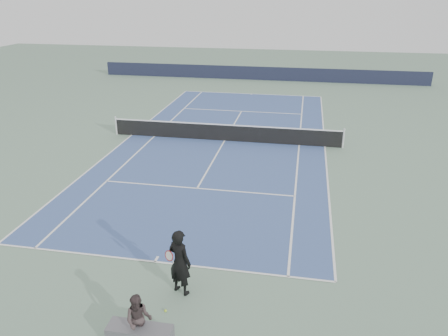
% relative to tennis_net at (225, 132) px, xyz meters
% --- Properties ---
extents(ground, '(80.00, 80.00, 0.00)m').
position_rel_tennis_net_xyz_m(ground, '(0.00, 0.00, -0.50)').
color(ground, slate).
extents(court_surface, '(10.97, 23.77, 0.01)m').
position_rel_tennis_net_xyz_m(court_surface, '(0.00, 0.00, -0.50)').
color(court_surface, '#395188').
rests_on(court_surface, ground).
extents(tennis_net, '(12.90, 0.10, 1.07)m').
position_rel_tennis_net_xyz_m(tennis_net, '(0.00, 0.00, 0.00)').
color(tennis_net, silver).
rests_on(tennis_net, ground).
extents(windscreen_far, '(30.00, 0.25, 1.20)m').
position_rel_tennis_net_xyz_m(windscreen_far, '(0.00, 17.88, 0.10)').
color(windscreen_far, black).
rests_on(windscreen_far, ground).
extents(tennis_player, '(0.90, 0.78, 1.97)m').
position_rel_tennis_net_xyz_m(tennis_player, '(1.19, -13.10, 0.48)').
color(tennis_player, black).
rests_on(tennis_player, ground).
extents(tennis_ball, '(0.07, 0.07, 0.07)m').
position_rel_tennis_net_xyz_m(tennis_ball, '(1.01, -13.99, -0.47)').
color(tennis_ball, '#BCE12E').
rests_on(tennis_ball, ground).
extents(spectator_bench, '(1.62, 0.78, 1.38)m').
position_rel_tennis_net_xyz_m(spectator_bench, '(0.77, -15.16, -0.01)').
color(spectator_bench, '#57565B').
rests_on(spectator_bench, ground).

